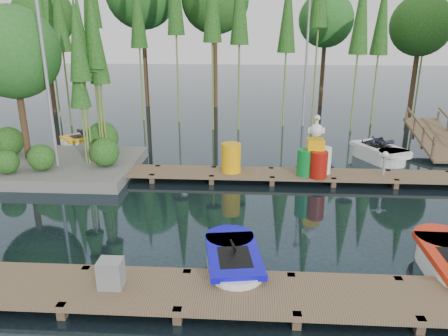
# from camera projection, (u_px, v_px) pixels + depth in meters

# --- Properties ---
(ground_plane) EXTENTS (90.00, 90.00, 0.00)m
(ground_plane) POSITION_uv_depth(u_px,v_px,m) (206.00, 209.00, 12.81)
(ground_plane) COLOR #1D2D36
(near_dock) EXTENTS (18.00, 1.50, 0.50)m
(near_dock) POSITION_uv_depth(u_px,v_px,m) (183.00, 292.00, 8.48)
(near_dock) COLOR brown
(near_dock) RESTS_ON ground
(far_dock) EXTENTS (15.00, 1.20, 0.50)m
(far_dock) POSITION_uv_depth(u_px,v_px,m) (242.00, 174.00, 15.04)
(far_dock) COLOR brown
(far_dock) RESTS_ON ground
(island) EXTENTS (6.20, 4.20, 6.75)m
(island) POSITION_uv_depth(u_px,v_px,m) (35.00, 82.00, 15.27)
(island) COLOR slate
(island) RESTS_ON ground
(tree_screen) EXTENTS (34.42, 18.53, 10.31)m
(tree_screen) POSITION_uv_depth(u_px,v_px,m) (184.00, 2.00, 21.00)
(tree_screen) COLOR #47321E
(tree_screen) RESTS_ON ground
(lamp_island) EXTENTS (0.30, 0.30, 7.25)m
(lamp_island) POSITION_uv_depth(u_px,v_px,m) (43.00, 52.00, 14.13)
(lamp_island) COLOR gray
(lamp_island) RESTS_ON ground
(lamp_rear) EXTENTS (0.30, 0.30, 7.25)m
(lamp_rear) POSITION_uv_depth(u_px,v_px,m) (307.00, 42.00, 21.62)
(lamp_rear) COLOR gray
(lamp_rear) RESTS_ON ground
(ramp) EXTENTS (1.50, 3.94, 1.49)m
(ramp) POSITION_uv_depth(u_px,v_px,m) (435.00, 138.00, 18.25)
(ramp) COLOR brown
(ramp) RESTS_ON ground
(boat_blue) EXTENTS (1.48, 2.61, 0.83)m
(boat_blue) POSITION_uv_depth(u_px,v_px,m) (233.00, 263.00, 9.48)
(boat_blue) COLOR white
(boat_blue) RESTS_ON ground
(boat_yellow_far) EXTENTS (2.60, 2.55, 1.26)m
(boat_yellow_far) POSITION_uv_depth(u_px,v_px,m) (88.00, 141.00, 19.05)
(boat_yellow_far) COLOR white
(boat_yellow_far) RESTS_ON ground
(boat_white_far) EXTENTS (2.28, 2.98, 1.28)m
(boat_white_far) POSITION_uv_depth(u_px,v_px,m) (380.00, 153.00, 17.20)
(boat_white_far) COLOR white
(boat_white_far) RESTS_ON ground
(utility_cabinet) EXTENTS (0.47, 0.40, 0.57)m
(utility_cabinet) POSITION_uv_depth(u_px,v_px,m) (111.00, 273.00, 8.45)
(utility_cabinet) COLOR gray
(utility_cabinet) RESTS_ON near_dock
(yellow_barrel) EXTENTS (0.66, 0.66, 1.00)m
(yellow_barrel) POSITION_uv_depth(u_px,v_px,m) (231.00, 158.00, 14.88)
(yellow_barrel) COLOR #FFAE0D
(yellow_barrel) RESTS_ON far_dock
(drum_cluster) EXTENTS (1.18, 1.08, 2.04)m
(drum_cluster) POSITION_uv_depth(u_px,v_px,m) (316.00, 158.00, 14.54)
(drum_cluster) COLOR #0D782A
(drum_cluster) RESTS_ON far_dock
(seagull_post) EXTENTS (0.51, 0.28, 0.82)m
(seagull_post) POSITION_uv_depth(u_px,v_px,m) (385.00, 159.00, 14.56)
(seagull_post) COLOR gray
(seagull_post) RESTS_ON far_dock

